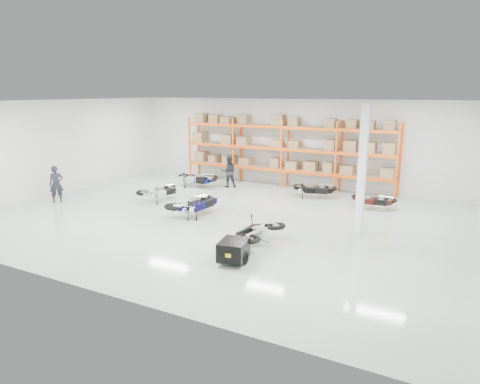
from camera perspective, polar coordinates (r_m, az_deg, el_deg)
The scene contains 14 objects.
room at distance 16.44m, azimuth -2.46°, elevation 4.07°, with size 18.00×18.00×18.00m.
pallet_rack at distance 22.20m, azimuth 6.00°, elevation 6.44°, with size 11.28×0.98×3.62m.
structural_column at distance 15.05m, azimuth 15.94°, elevation 2.70°, with size 0.25×0.25×4.50m, color white.
moto_blue_centre at distance 17.20m, azimuth -5.91°, elevation -1.15°, with size 0.89×2.01×1.23m, color #080749, non-canonical shape.
moto_silver_left at distance 19.77m, azimuth -10.65°, elevation 0.42°, with size 0.81×1.82×1.11m, color silver, non-canonical shape.
moto_black_far_left at distance 17.20m, azimuth -6.52°, elevation -1.35°, with size 0.82×1.84×1.12m, color black, non-canonical shape.
moto_touring_right at distance 13.80m, azimuth 2.33°, elevation -4.86°, with size 0.85×1.92×1.17m, color black, non-canonical shape.
trailer at distance 12.53m, azimuth -0.86°, elevation -7.75°, with size 0.91×1.63×0.67m.
moto_back_a at distance 22.37m, azimuth -5.60°, elevation 2.00°, with size 0.76×1.71×1.04m, color #0B0D69, non-canonical shape.
moto_back_b at distance 22.45m, azimuth -5.82°, elevation 2.16°, with size 0.83×1.87×1.14m, color silver, non-canonical shape.
moto_back_c at distance 20.26m, azimuth 9.88°, elevation 0.73°, with size 0.79×1.78×1.09m, color black, non-canonical shape.
moto_back_d at distance 18.93m, azimuth 17.34°, elevation -0.72°, with size 0.72×1.62×0.99m, color #3E120C, non-canonical shape.
person_left at distance 20.80m, azimuth -23.30°, elevation 0.96°, with size 0.60×0.40×1.66m, color black.
person_back at distance 22.18m, azimuth -1.52°, elevation 2.74°, with size 0.80×0.62×1.64m, color #212129.
Camera 1 is at (8.18, -14.01, 4.90)m, focal length 32.00 mm.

